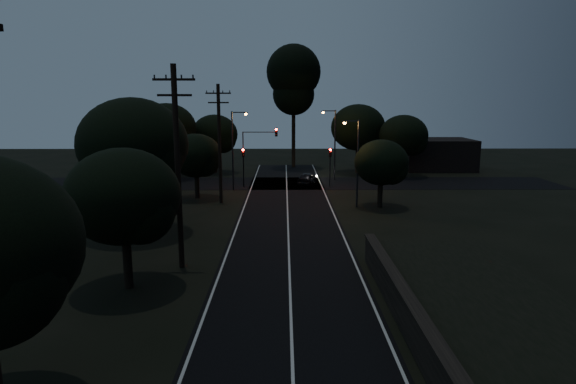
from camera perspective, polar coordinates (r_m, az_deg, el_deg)
name	(u,v)px	position (r m, az deg, el deg)	size (l,w,h in m)	color
road_surface	(287,204)	(42.73, -0.08, -1.46)	(60.00, 70.00, 0.03)	black
retaining_wall	(540,378)	(17.98, 27.71, -18.92)	(6.93, 26.00, 1.60)	black
utility_pole_mid	(178,165)	(26.47, -12.96, 3.16)	(2.20, 0.30, 11.00)	black
utility_pole_far	(219,142)	(43.15, -8.12, 5.91)	(2.20, 0.30, 10.50)	black
tree_left_b	(127,199)	(24.18, -18.59, -0.81)	(5.47, 5.47, 6.95)	black
tree_left_c	(137,147)	(34.10, -17.51, 5.13)	(7.39, 7.39, 9.34)	black
tree_left_d	(198,157)	(45.54, -10.67, 4.12)	(4.79, 4.79, 6.07)	black
tree_far_nw	(216,135)	(61.25, -8.51, 6.66)	(5.78, 5.78, 7.32)	black
tree_far_w	(169,130)	(58.16, -13.97, 7.18)	(6.87, 6.87, 8.76)	black
tree_far_ne	(360,129)	(61.32, 8.54, 7.44)	(6.80, 6.80, 8.60)	black
tree_far_e	(405,137)	(59.45, 13.72, 6.38)	(5.81, 5.81, 7.38)	black
tree_right_a	(383,164)	(41.74, 11.23, 3.30)	(4.60, 4.60, 5.85)	black
tall_pine	(294,79)	(65.67, 0.67, 13.23)	(7.20, 7.20, 16.37)	black
building_left	(133,154)	(66.01, -17.90, 4.34)	(10.00, 8.00, 4.40)	black
building_right	(436,154)	(67.15, 17.16, 4.31)	(9.00, 7.00, 4.00)	black
signal_left	(243,160)	(51.18, -5.32, 3.77)	(0.28, 0.35, 4.10)	black
signal_right	(330,160)	(51.23, 5.02, 3.78)	(0.28, 0.35, 4.10)	black
signal_mast	(259,146)	(50.90, -3.45, 5.46)	(3.70, 0.35, 6.25)	black
streetlight_a	(234,145)	(49.08, -6.37, 5.55)	(1.66, 0.26, 8.00)	black
streetlight_b	(333,140)	(55.08, 5.39, 6.15)	(1.66, 0.26, 8.00)	black
streetlight_c	(356,157)	(41.35, 8.06, 4.11)	(1.46, 0.26, 7.50)	black
car	(307,178)	(52.68, 2.33, 1.62)	(1.56, 3.87, 1.32)	black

